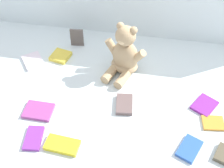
{
  "coord_description": "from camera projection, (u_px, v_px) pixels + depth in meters",
  "views": [
    {
      "loc": [
        0.17,
        -1.03,
        1.1
      ],
      "look_at": [
        0.01,
        -0.1,
        0.1
      ],
      "focal_mm": 49.87,
      "sensor_mm": 36.0,
      "label": 1
    }
  ],
  "objects": [
    {
      "name": "book_case_8",
      "position": [
        77.0,
        38.0,
        1.68
      ],
      "size": [
        0.07,
        0.02,
        0.1
      ],
      "primitive_type": "cube",
      "rotation": [
        -0.03,
        0.0,
        0.09
      ],
      "color": "#5D5350",
      "rests_on": "ground_plane"
    },
    {
      "name": "book_case_11",
      "position": [
        33.0,
        61.0,
        1.61
      ],
      "size": [
        0.15,
        0.15,
        0.01
      ],
      "primitive_type": "cube",
      "rotation": [
        0.0,
        0.0,
        0.64
      ],
      "color": "white",
      "rests_on": "ground_plane"
    },
    {
      "name": "book_case_3",
      "position": [
        213.0,
        123.0,
        1.34
      ],
      "size": [
        0.1,
        0.09,
        0.01
      ],
      "primitive_type": "cube",
      "rotation": [
        0.0,
        0.0,
        4.83
      ],
      "color": "orange",
      "rests_on": "ground_plane"
    },
    {
      "name": "ground_plane",
      "position": [
        113.0,
        83.0,
        1.51
      ],
      "size": [
        3.2,
        3.2,
        0.0
      ],
      "primitive_type": "plane",
      "color": "silver"
    },
    {
      "name": "book_case_10",
      "position": [
        61.0,
        56.0,
        1.64
      ],
      "size": [
        0.11,
        0.11,
        0.02
      ],
      "primitive_type": "cube",
      "rotation": [
        0.0,
        0.0,
        6.06
      ],
      "color": "yellow",
      "rests_on": "ground_plane"
    },
    {
      "name": "book_case_1",
      "position": [
        39.0,
        111.0,
        1.39
      ],
      "size": [
        0.13,
        0.1,
        0.02
      ],
      "primitive_type": "cube",
      "rotation": [
        0.0,
        0.0,
        1.56
      ],
      "color": "#9A408B",
      "rests_on": "ground_plane"
    },
    {
      "name": "book_case_2",
      "position": [
        204.0,
        105.0,
        1.41
      ],
      "size": [
        0.13,
        0.14,
        0.01
      ],
      "primitive_type": "cube",
      "rotation": [
        0.0,
        0.0,
        2.59
      ],
      "color": "#7D248D",
      "rests_on": "ground_plane"
    },
    {
      "name": "book_case_0",
      "position": [
        34.0,
        138.0,
        1.29
      ],
      "size": [
        0.08,
        0.12,
        0.01
      ],
      "primitive_type": "cube",
      "rotation": [
        0.0,
        0.0,
        0.11
      ],
      "color": "purple",
      "rests_on": "ground_plane"
    },
    {
      "name": "teddy_bear",
      "position": [
        124.0,
        55.0,
        1.51
      ],
      "size": [
        0.22,
        0.22,
        0.27
      ],
      "rotation": [
        0.0,
        0.0,
        -0.35
      ],
      "color": "tan",
      "rests_on": "ground_plane"
    },
    {
      "name": "book_case_5",
      "position": [
        124.0,
        104.0,
        1.41
      ],
      "size": [
        0.09,
        0.12,
        0.02
      ],
      "primitive_type": "cube",
      "rotation": [
        0.0,
        0.0,
        3.26
      ],
      "color": "#655150",
      "rests_on": "ground_plane"
    },
    {
      "name": "book_case_4",
      "position": [
        189.0,
        149.0,
        1.25
      ],
      "size": [
        0.11,
        0.14,
        0.02
      ],
      "primitive_type": "cube",
      "rotation": [
        0.0,
        0.0,
        5.86
      ],
      "color": "#2B58B1",
      "rests_on": "ground_plane"
    },
    {
      "name": "book_case_6",
      "position": [
        62.0,
        145.0,
        1.26
      ],
      "size": [
        0.14,
        0.08,
        0.02
      ],
      "primitive_type": "cube",
      "rotation": [
        0.0,
        0.0,
        4.63
      ],
      "color": "yellow",
      "rests_on": "ground_plane"
    }
  ]
}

